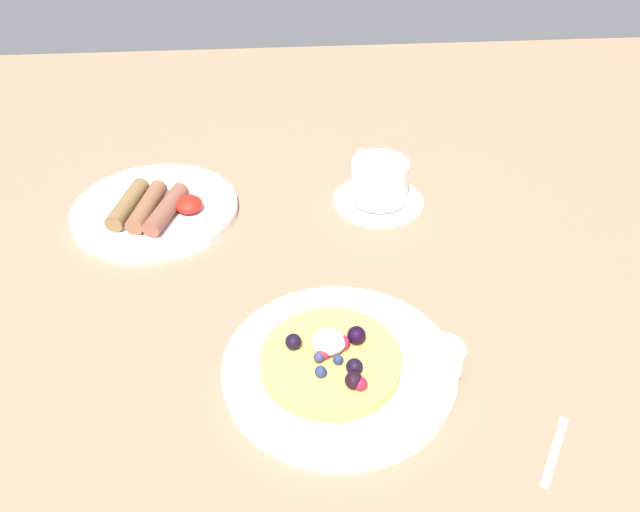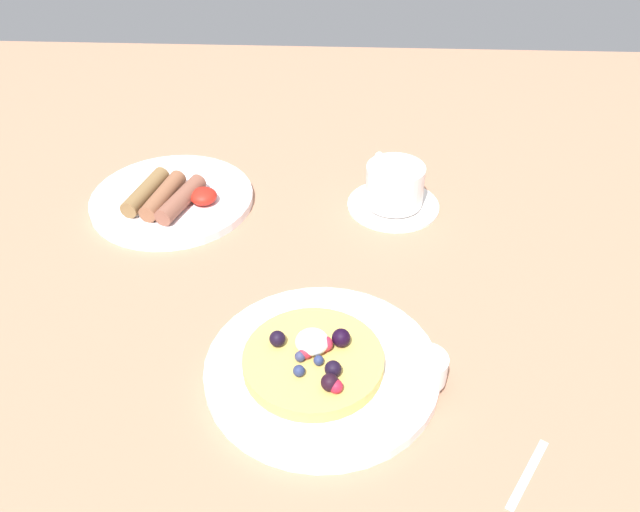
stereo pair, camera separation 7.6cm
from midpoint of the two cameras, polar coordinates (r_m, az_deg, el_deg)
The scene contains 8 objects.
ground_plane at distance 0.85m, azimuth -1.25°, elevation -2.22°, with size 2.05×1.52×0.03m, color #A67559.
pancake_plate at distance 0.72m, azimuth 3.26°, elevation -9.71°, with size 0.25×0.25×0.01m, color white.
pancake_with_berries at distance 0.70m, azimuth 2.61°, elevation -8.92°, with size 0.15×0.15×0.04m.
syrup_ramekin at distance 0.70m, azimuth 12.10°, elevation -9.41°, with size 0.04×0.04×0.03m.
breakfast_plate at distance 0.98m, azimuth -10.29°, elevation 4.70°, with size 0.23×0.23×0.01m, color white.
fried_breakfast at distance 0.96m, azimuth -10.86°, elevation 4.90°, with size 0.15×0.12×0.03m.
coffee_saucer at distance 0.97m, azimuth 8.51°, elevation 4.31°, with size 0.13×0.13×0.01m, color white.
coffee_cup at distance 0.95m, azimuth 8.65°, elevation 6.04°, with size 0.08×0.11×0.06m.
Camera 2 is at (0.09, -0.65, 0.54)m, focal length 37.63 mm.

